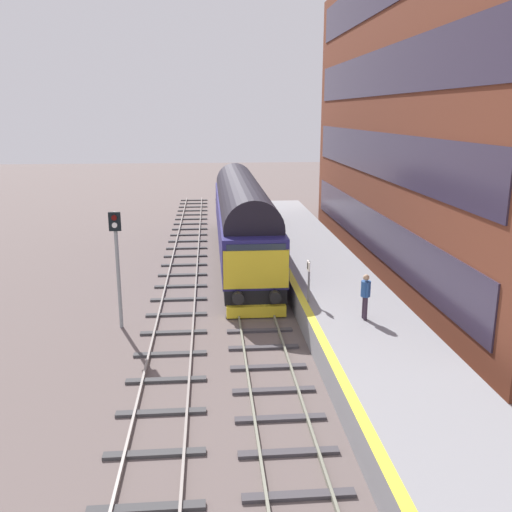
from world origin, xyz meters
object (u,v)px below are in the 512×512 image
Objects in this scene: signal_post_near at (117,257)px; platform_number_sign at (309,275)px; diesel_locomotive at (242,216)px; waiting_passenger at (366,292)px.

platform_number_sign is at bearing -4.05° from signal_post_near.
platform_number_sign is at bearing -79.81° from diesel_locomotive.
platform_number_sign is at bearing 39.49° from waiting_passenger.
diesel_locomotive is 13.11m from waiting_passenger.
diesel_locomotive is 11.84× the size of platform_number_sign.
diesel_locomotive is at bearing 62.25° from signal_post_near.
diesel_locomotive is 4.23× the size of signal_post_near.
waiting_passenger is (8.93, -2.46, -0.84)m from signal_post_near.
diesel_locomotive is 11.45m from signal_post_near.
waiting_passenger is at bearing -74.06° from diesel_locomotive.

